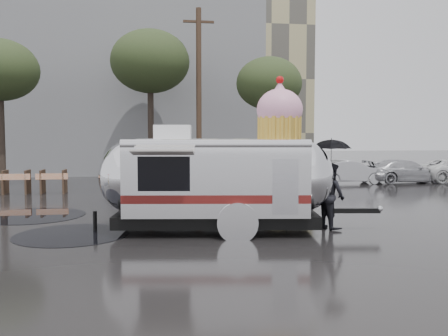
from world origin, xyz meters
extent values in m
plane|color=black|center=(0.00, 0.00, 0.00)|extent=(120.00, 120.00, 0.00)
cylinder|color=black|center=(-1.84, 1.21, 0.01)|extent=(2.80, 2.80, 0.01)
cylinder|color=black|center=(-3.51, 4.28, 0.01)|extent=(3.11, 3.11, 0.01)
cube|color=slate|center=(-4.00, 24.00, 6.50)|extent=(22.00, 12.00, 13.00)
cylinder|color=#473323|center=(2.50, 14.00, 4.50)|extent=(0.28, 0.28, 9.00)
cube|color=#473323|center=(2.50, 14.00, 8.30)|extent=(1.60, 0.12, 0.12)
cylinder|color=#382D26|center=(-7.00, 13.00, 2.93)|extent=(0.32, 0.32, 5.85)
cylinder|color=#382D26|center=(0.00, 15.00, 3.38)|extent=(0.32, 0.32, 6.75)
ellipsoid|color=#28361B|center=(0.00, 15.00, 6.38)|extent=(4.20, 4.20, 3.30)
cylinder|color=#382D26|center=(6.00, 13.00, 2.70)|extent=(0.32, 0.32, 5.40)
ellipsoid|color=#28361B|center=(6.00, 13.00, 5.10)|extent=(3.36, 3.36, 2.64)
cube|color=#473323|center=(-6.00, 10.00, 0.50)|extent=(0.08, 0.80, 1.00)
cube|color=#473323|center=(-5.10, 10.00, 0.50)|extent=(0.08, 0.80, 1.00)
cube|color=#E5590C|center=(-5.55, 9.62, 0.75)|extent=(1.30, 0.04, 0.25)
cube|color=#473323|center=(-4.50, 10.00, 0.50)|extent=(0.08, 0.80, 1.00)
cube|color=#473323|center=(-3.60, 10.00, 0.50)|extent=(0.08, 0.80, 1.00)
cube|color=#E5590C|center=(-4.05, 9.62, 0.75)|extent=(1.30, 0.04, 0.25)
imported|color=silver|center=(7.00, 12.00, 0.70)|extent=(4.00, 1.80, 1.40)
imported|color=#B2B2B7|center=(10.00, 12.00, 0.70)|extent=(4.00, 1.80, 1.40)
imported|color=#B2B2B7|center=(13.00, 12.00, 0.72)|extent=(4.20, 1.80, 1.44)
cube|color=silver|center=(1.78, 1.25, 1.42)|extent=(4.72, 2.89, 1.82)
ellipsoid|color=silver|center=(3.99, 0.96, 1.42)|extent=(1.81, 2.51, 1.82)
ellipsoid|color=silver|center=(-0.43, 1.54, 1.42)|extent=(1.81, 2.51, 1.82)
cube|color=black|center=(1.78, 1.25, 0.35)|extent=(5.28, 2.67, 0.30)
cylinder|color=black|center=(2.14, 0.15, 0.35)|extent=(0.73, 0.31, 0.71)
cylinder|color=black|center=(2.42, 2.22, 0.35)|extent=(0.73, 0.31, 0.71)
cylinder|color=silver|center=(2.12, 0.01, 0.40)|extent=(0.98, 0.23, 0.97)
cube|color=black|center=(5.39, 0.77, 0.51)|extent=(1.22, 0.28, 0.12)
sphere|color=silver|center=(5.99, 0.69, 0.56)|extent=(0.18, 0.18, 0.16)
cylinder|color=black|center=(-1.33, 1.66, 0.25)|extent=(0.11, 0.11, 0.51)
cube|color=maroon|center=(1.63, 0.10, 0.96)|extent=(4.42, 0.62, 0.20)
cube|color=maroon|center=(1.93, 2.40, 0.96)|extent=(4.42, 0.62, 0.20)
cube|color=black|center=(0.42, 0.25, 1.57)|extent=(1.21, 0.19, 0.81)
cube|color=#ADA8A2|center=(0.39, 0.00, 2.08)|extent=(1.47, 0.69, 0.14)
cube|color=silver|center=(3.23, -0.13, 1.27)|extent=(0.61, 0.11, 1.32)
cube|color=white|center=(0.67, 1.40, 2.53)|extent=(0.99, 0.77, 0.38)
cylinder|color=gold|center=(3.38, 1.04, 2.63)|extent=(1.18, 1.18, 0.61)
ellipsoid|color=#FCA9CB|center=(3.38, 1.04, 3.12)|extent=(1.32, 1.32, 1.05)
cone|color=#FCA9CB|center=(3.38, 1.04, 3.64)|extent=(0.57, 0.57, 0.40)
sphere|color=red|center=(3.38, 1.04, 3.87)|extent=(0.23, 0.23, 0.20)
imported|color=black|center=(4.79, 1.07, 0.87)|extent=(0.65, 0.93, 1.75)
imported|color=black|center=(4.79, 1.07, 1.97)|extent=(1.24, 1.24, 0.84)
cylinder|color=black|center=(4.79, 1.07, 0.83)|extent=(0.02, 0.02, 1.65)
cylinder|color=black|center=(4.18, 1.97, 0.68)|extent=(0.12, 0.31, 1.38)
cylinder|color=black|center=(3.77, 2.06, 0.68)|extent=(0.22, 0.25, 1.38)
cylinder|color=black|center=(3.90, 1.66, 0.68)|extent=(0.32, 0.09, 1.38)
cube|color=black|center=(3.95, 1.90, 1.39)|extent=(0.14, 0.13, 0.10)
camera|label=1|loc=(0.23, -10.80, 2.47)|focal=38.00mm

